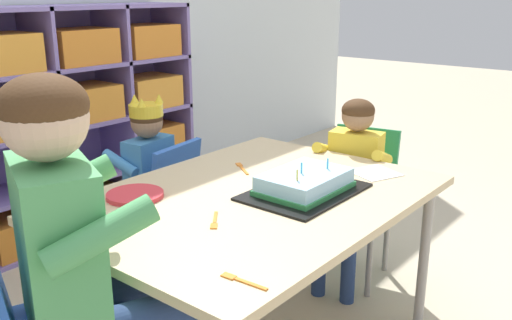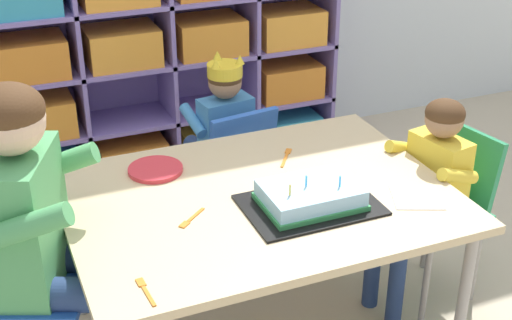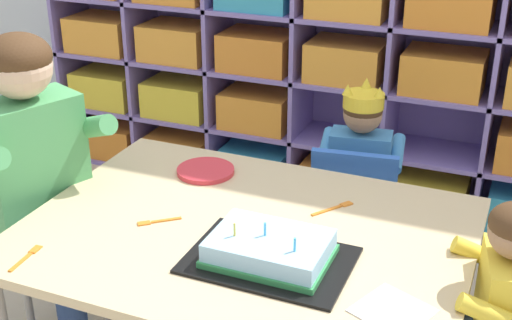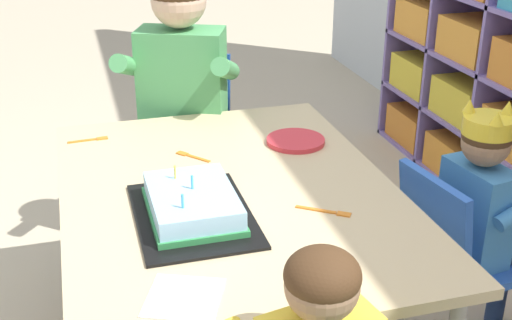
% 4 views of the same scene
% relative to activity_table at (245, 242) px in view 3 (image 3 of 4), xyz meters
% --- Properties ---
extents(storage_cubby_shelf, '(2.53, 0.32, 1.15)m').
position_rel_activity_table_xyz_m(storage_cubby_shelf, '(-0.34, 1.39, 0.01)').
color(storage_cubby_shelf, '#7F6BB2').
rests_on(storage_cubby_shelf, ground).
extents(activity_table, '(1.20, 0.89, 0.58)m').
position_rel_activity_table_xyz_m(activity_table, '(0.00, 0.00, 0.00)').
color(activity_table, '#D1B789').
rests_on(activity_table, ground).
extents(classroom_chair_blue, '(0.35, 0.34, 0.63)m').
position_rel_activity_table_xyz_m(classroom_chair_blue, '(0.15, 0.62, -0.18)').
color(classroom_chair_blue, blue).
rests_on(classroom_chair_blue, ground).
extents(child_with_crown, '(0.32, 0.32, 0.81)m').
position_rel_activity_table_xyz_m(child_with_crown, '(0.13, 0.72, -0.04)').
color(child_with_crown, '#3D7FBC').
rests_on(child_with_crown, ground).
extents(classroom_chair_adult_side, '(0.42, 0.42, 0.74)m').
position_rel_activity_table_xyz_m(classroom_chair_adult_side, '(-0.75, 0.02, -0.09)').
color(classroom_chair_adult_side, '#1E4CA8').
rests_on(classroom_chair_adult_side, ground).
extents(adult_helper_seated, '(0.49, 0.47, 1.06)m').
position_rel_activity_table_xyz_m(adult_helper_seated, '(-0.64, -0.03, 0.11)').
color(adult_helper_seated, '#4C9E5B').
rests_on(adult_helper_seated, ground).
extents(guest_at_table_side, '(0.32, 0.32, 0.80)m').
position_rel_activity_table_xyz_m(guest_at_table_side, '(0.63, -0.01, -0.04)').
color(guest_at_table_side, yellow).
rests_on(guest_at_table_side, ground).
extents(birthday_cake_on_tray, '(0.41, 0.28, 0.11)m').
position_rel_activity_table_xyz_m(birthday_cake_on_tray, '(0.12, -0.12, 0.07)').
color(birthday_cake_on_tray, black).
rests_on(birthday_cake_on_tray, activity_table).
extents(paper_plate_stack, '(0.18, 0.18, 0.01)m').
position_rel_activity_table_xyz_m(paper_plate_stack, '(-0.26, 0.28, 0.05)').
color(paper_plate_stack, '#DB333D').
rests_on(paper_plate_stack, activity_table).
extents(paper_napkin_square, '(0.20, 0.20, 0.00)m').
position_rel_activity_table_xyz_m(paper_napkin_square, '(0.45, -0.21, 0.04)').
color(paper_napkin_square, white).
rests_on(paper_napkin_square, activity_table).
extents(fork_by_napkin, '(0.02, 0.13, 0.00)m').
position_rel_activity_table_xyz_m(fork_by_napkin, '(-0.46, -0.34, 0.04)').
color(fork_by_napkin, orange).
rests_on(fork_by_napkin, activity_table).
extents(fork_scattered_mid_table, '(0.10, 0.09, 0.00)m').
position_rel_activity_table_xyz_m(fork_scattered_mid_table, '(-0.24, -0.06, 0.04)').
color(fork_scattered_mid_table, orange).
rests_on(fork_scattered_mid_table, activity_table).
extents(fork_near_child_seat, '(0.09, 0.13, 0.00)m').
position_rel_activity_table_xyz_m(fork_near_child_seat, '(0.19, 0.21, 0.04)').
color(fork_near_child_seat, orange).
rests_on(fork_near_child_seat, activity_table).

